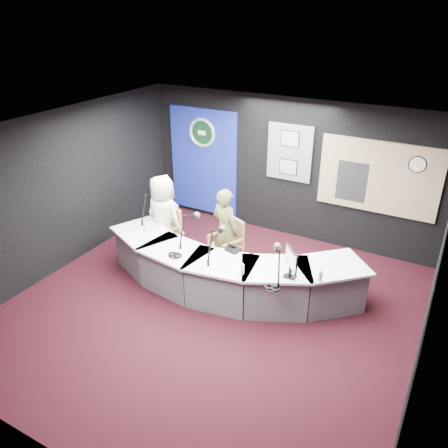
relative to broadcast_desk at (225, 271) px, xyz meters
The scene contains 33 objects.
ground 0.67m from the broadcast_desk, 84.81° to the right, with size 6.00×6.00×0.00m, color black.
ceiling 2.49m from the broadcast_desk, 84.81° to the right, with size 6.00×6.00×0.02m, color silver.
wall_back 2.66m from the broadcast_desk, 88.83° to the left, with size 6.00×0.02×2.80m, color black.
wall_front 3.70m from the broadcast_desk, 89.19° to the right, with size 6.00×0.02×2.80m, color black.
wall_left 3.17m from the broadcast_desk, 169.44° to the right, with size 0.02×6.00×2.80m, color black.
wall_right 3.26m from the broadcast_desk, 10.22° to the right, with size 0.02×6.00×2.80m, color black.
broadcast_desk is the anchor object (origin of this frame).
backdrop_panel 3.17m from the broadcast_desk, 127.40° to the left, with size 1.60×0.05×2.30m, color navy.
agency_seal 3.38m from the broadcast_desk, 127.86° to the left, with size 0.63×0.63×0.07m, color silver.
seal_center 3.38m from the broadcast_desk, 127.80° to the left, with size 0.48×0.48×0.01m, color black.
pinboard 2.79m from the broadcast_desk, 87.63° to the left, with size 0.90×0.04×1.10m, color slate.
framed_photo_upper 2.91m from the broadcast_desk, 87.60° to the left, with size 0.34×0.02×0.27m, color gray.
framed_photo_lower 2.63m from the broadcast_desk, 87.60° to the left, with size 0.34×0.02×0.27m, color gray.
booth_window_frame 3.24m from the broadcast_desk, 53.36° to the left, with size 2.12×0.06×1.32m, color tan.
booth_glow 3.23m from the broadcast_desk, 53.24° to the left, with size 2.00×0.02×1.20m, color #DAB38A.
equipment_rack 2.93m from the broadcast_desk, 60.54° to the left, with size 0.55×0.02×0.75m, color black.
wall_clock 3.71m from the broadcast_desk, 44.88° to the left, with size 0.28×0.28×0.01m, color white.
armchair_left 1.60m from the broadcast_desk, 163.36° to the left, with size 0.54×0.54×0.97m, color #A9764D, non-canonical shape.
armchair_right 0.69m from the broadcast_desk, 117.87° to the left, with size 0.52×0.52×0.93m, color #A9764D, non-canonical shape.
draped_jacket 1.79m from the broadcast_desk, 156.94° to the left, with size 0.50×0.10×0.70m, color slate.
person_man 1.66m from the broadcast_desk, 163.36° to the left, with size 0.79×0.51×1.62m, color beige.
person_woman 0.80m from the broadcast_desk, 117.87° to the left, with size 0.57×0.37×1.56m, color brown.
computer_monitor 1.40m from the broadcast_desk, ahead, with size 0.48×0.03×0.33m, color black.
desk_phone 0.42m from the broadcast_desk, 38.79° to the left, with size 0.22×0.18×0.06m, color black.
headphones_near 1.30m from the broadcast_desk, 28.71° to the right, with size 0.22×0.22×0.04m, color black.
headphones_far 0.89m from the broadcast_desk, 140.76° to the right, with size 0.23×0.23×0.04m, color black.
paper_stack 1.63m from the broadcast_desk, 168.50° to the right, with size 0.22×0.32×0.00m, color white.
notepad 0.77m from the broadcast_desk, 160.74° to the right, with size 0.19×0.27×0.00m, color white.
boom_mic_a 1.94m from the broadcast_desk, 167.05° to the left, with size 0.18×0.74×0.60m, color black, non-canonical shape.
boom_mic_b 0.97m from the broadcast_desk, behind, with size 0.18×0.74×0.60m, color black, non-canonical shape.
boom_mic_c 0.71m from the broadcast_desk, 104.06° to the right, with size 0.20×0.73×0.60m, color black, non-canonical shape.
boom_mic_d 1.26m from the broadcast_desk, 15.40° to the right, with size 0.39×0.68×0.60m, color black, non-canonical shape.
water_bottles 0.54m from the broadcast_desk, 80.07° to the right, with size 3.19×0.44×0.18m, color silver, non-canonical shape.
Camera 1 is at (2.97, -4.96, 4.37)m, focal length 36.00 mm.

